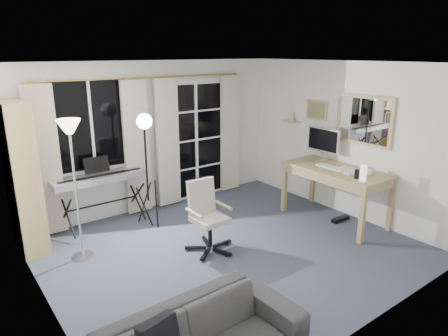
# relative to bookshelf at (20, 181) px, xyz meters

# --- Properties ---
(floor) EXTENTS (4.50, 4.00, 0.02)m
(floor) POSITION_rel_bookshelf_xyz_m (2.13, -1.68, -0.94)
(floor) COLOR #343C4C
(floor) RESTS_ON ground
(window) EXTENTS (1.20, 0.08, 1.40)m
(window) POSITION_rel_bookshelf_xyz_m (1.08, 0.29, 0.57)
(window) COLOR white
(window) RESTS_ON floor
(french_door) EXTENTS (1.32, 0.09, 2.11)m
(french_door) POSITION_rel_bookshelf_xyz_m (2.88, 0.29, 0.09)
(french_door) COLOR white
(french_door) RESTS_ON floor
(curtains) EXTENTS (3.60, 0.07, 2.13)m
(curtains) POSITION_rel_bookshelf_xyz_m (1.99, 0.20, 0.16)
(curtains) COLOR gold
(curtains) RESTS_ON floor
(bookshelf) EXTENTS (0.34, 0.92, 1.96)m
(bookshelf) POSITION_rel_bookshelf_xyz_m (0.00, 0.00, 0.00)
(bookshelf) COLOR tan
(bookshelf) RESTS_ON floor
(torchiere_lamp) EXTENTS (0.31, 0.31, 1.78)m
(torchiere_lamp) POSITION_rel_bookshelf_xyz_m (0.49, -0.72, 0.50)
(torchiere_lamp) COLOR #B2B2B7
(torchiere_lamp) RESTS_ON floor
(keyboard_piano) EXTENTS (1.36, 0.66, 0.99)m
(keyboard_piano) POSITION_rel_bookshelf_xyz_m (1.05, 0.01, -0.18)
(keyboard_piano) COLOR black
(keyboard_piano) RESTS_ON floor
(studio_light) EXTENTS (0.40, 0.41, 1.76)m
(studio_light) POSITION_rel_bookshelf_xyz_m (1.60, -0.38, 0.48)
(studio_light) COLOR black
(studio_light) RESTS_ON floor
(office_chair) EXTENTS (0.62, 0.65, 0.94)m
(office_chair) POSITION_rel_bookshelf_xyz_m (1.89, -1.45, -0.38)
(office_chair) COLOR black
(office_chair) RESTS_ON floor
(desk) EXTENTS (0.79, 1.57, 0.84)m
(desk) POSITION_rel_bookshelf_xyz_m (4.01, -1.88, -0.20)
(desk) COLOR #A48854
(desk) RESTS_ON floor
(monitor) EXTENTS (0.20, 0.60, 0.52)m
(monitor) POSITION_rel_bookshelf_xyz_m (4.20, -1.43, 0.22)
(monitor) COLOR silver
(monitor) RESTS_ON desk
(desk_clutter) EXTENTS (0.49, 0.95, 1.06)m
(desk_clutter) POSITION_rel_bookshelf_xyz_m (3.93, -2.12, -0.27)
(desk_clutter) COLOR white
(desk_clutter) RESTS_ON desk
(mug) EXTENTS (0.14, 0.11, 0.14)m
(mug) POSITION_rel_bookshelf_xyz_m (4.11, -2.38, -0.03)
(mug) COLOR silver
(mug) RESTS_ON desk
(wall_mirror) EXTENTS (0.04, 0.94, 0.74)m
(wall_mirror) POSITION_rel_bookshelf_xyz_m (4.35, -2.03, 0.62)
(wall_mirror) COLOR tan
(wall_mirror) RESTS_ON floor
(framed_print) EXTENTS (0.03, 0.42, 0.32)m
(framed_print) POSITION_rel_bookshelf_xyz_m (4.35, -1.13, 0.67)
(framed_print) COLOR tan
(framed_print) RESTS_ON floor
(wall_shelf) EXTENTS (0.16, 0.30, 0.18)m
(wall_shelf) POSITION_rel_bookshelf_xyz_m (4.29, -0.63, 0.48)
(wall_shelf) COLOR tan
(wall_shelf) RESTS_ON floor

